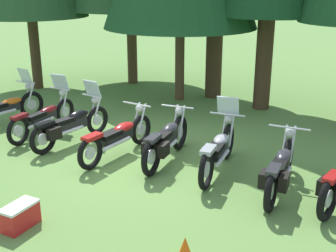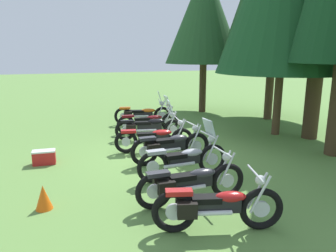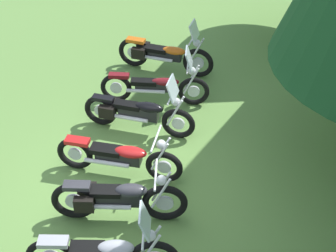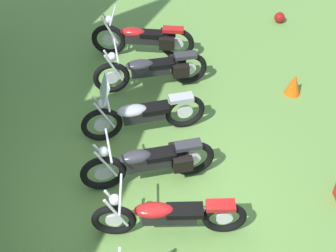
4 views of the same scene
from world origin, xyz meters
name	(u,v)px [view 1 (image 1 of 4)]	position (x,y,z in m)	size (l,w,h in m)	color
ground_plane	(140,157)	(0.00, 0.00, 0.00)	(80.00, 80.00, 0.00)	#608C42
motorcycle_0	(4,108)	(-4.14, 0.54, 0.46)	(0.97, 2.30, 1.38)	black
motorcycle_1	(44,116)	(-2.81, 0.44, 0.44)	(0.61, 2.38, 1.35)	black
motorcycle_2	(71,125)	(-1.81, 0.13, 0.46)	(0.83, 2.31, 1.35)	black
motorcycle_3	(118,136)	(-0.47, -0.08, 0.44)	(0.76, 2.36, 1.00)	black
motorcycle_4	(166,140)	(0.61, 0.02, 0.47)	(0.73, 2.27, 1.03)	black
motorcycle_5	(219,149)	(1.75, -0.03, 0.48)	(0.72, 2.29, 1.39)	black
motorcycle_6	(280,169)	(3.00, -0.44, 0.45)	(0.76, 2.30, 1.02)	black
picnic_cooler	(20,216)	(-0.42, -3.20, 0.19)	(0.35, 0.60, 0.38)	red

